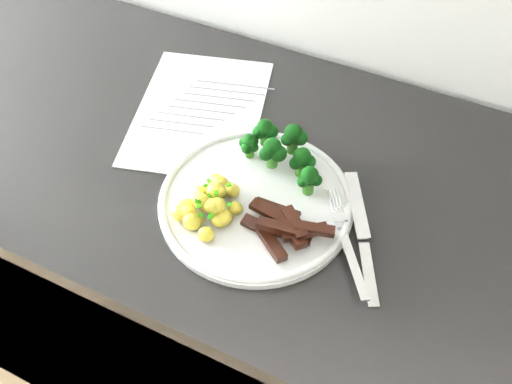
{
  "coord_description": "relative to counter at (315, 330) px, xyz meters",
  "views": [
    {
      "loc": [
        0.24,
        1.11,
        1.63
      ],
      "look_at": [
        0.0,
        1.59,
        0.97
      ],
      "focal_mm": 38.6,
      "sensor_mm": 36.0,
      "label": 1
    }
  ],
  "objects": [
    {
      "name": "potatoes",
      "position": [
        -0.17,
        -0.12,
        0.5
      ],
      "size": [
        0.09,
        0.12,
        0.04
      ],
      "color": "#EED955",
      "rests_on": "plate"
    },
    {
      "name": "broccoli",
      "position": [
        -0.11,
        0.02,
        0.52
      ],
      "size": [
        0.16,
        0.1,
        0.07
      ],
      "color": "#265E17",
      "rests_on": "plate"
    },
    {
      "name": "beef_strips",
      "position": [
        -0.05,
        -0.1,
        0.5
      ],
      "size": [
        0.14,
        0.1,
        0.03
      ],
      "color": "black",
      "rests_on": "plate"
    },
    {
      "name": "knife",
      "position": [
        0.07,
        -0.08,
        0.48
      ],
      "size": [
        0.13,
        0.22,
        0.03
      ],
      "color": "silver",
      "rests_on": "plate"
    },
    {
      "name": "plate",
      "position": [
        -0.12,
        -0.07,
        0.48
      ],
      "size": [
        0.31,
        0.31,
        0.02
      ],
      "color": "white",
      "rests_on": "counter"
    },
    {
      "name": "counter",
      "position": [
        0.0,
        0.0,
        0.0
      ],
      "size": [
        2.52,
        0.63,
        0.94
      ],
      "color": "black",
      "rests_on": "ground"
    },
    {
      "name": "recipe_paper",
      "position": [
        -0.3,
        0.08,
        0.47
      ],
      "size": [
        0.3,
        0.37,
        0.0
      ],
      "color": "white",
      "rests_on": "counter"
    },
    {
      "name": "fork",
      "position": [
        0.04,
        -0.09,
        0.49
      ],
      "size": [
        0.12,
        0.17,
        0.02
      ],
      "color": "silver",
      "rests_on": "plate"
    }
  ]
}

